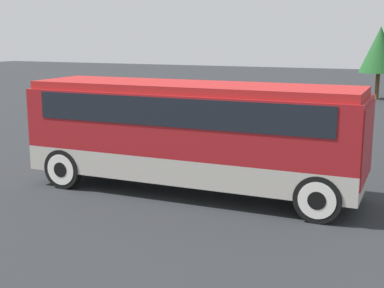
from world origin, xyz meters
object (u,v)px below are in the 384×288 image
(parked_car_mid, at_px, (170,114))
(parked_car_far, at_px, (266,122))
(tour_bus, at_px, (195,127))
(parked_car_near, at_px, (221,128))

(parked_car_mid, height_order, parked_car_far, parked_car_mid)
(tour_bus, distance_m, parked_car_near, 6.76)
(parked_car_mid, distance_m, parked_car_far, 4.80)
(parked_car_far, bearing_deg, parked_car_mid, 176.15)
(tour_bus, height_order, parked_car_far, tour_bus)
(tour_bus, bearing_deg, parked_car_mid, 119.81)
(tour_bus, height_order, parked_car_near, tour_bus)
(parked_car_near, bearing_deg, tour_bus, -75.59)
(tour_bus, bearing_deg, parked_car_far, 92.89)
(parked_car_mid, bearing_deg, parked_car_near, -36.98)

